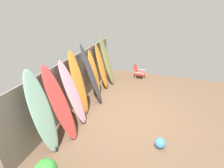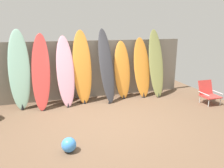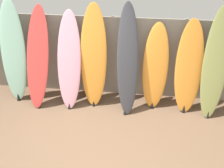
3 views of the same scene
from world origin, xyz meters
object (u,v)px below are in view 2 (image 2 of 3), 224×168
object	(u,v)px
surfboard_pink_2	(65,71)
surfboard_orange_6	(142,68)
surfboard_orange_5	(122,70)
surfboard_red_1	(41,72)
surfboard_olive_7	(156,64)
beach_chair	(208,92)
surfboard_orange_3	(82,67)
surfboard_charcoal_4	(106,66)
beach_ball	(69,145)
surfboard_seafoam_0	(19,70)

from	to	relation	value
surfboard_pink_2	surfboard_orange_6	world-z (taller)	surfboard_pink_2
surfboard_orange_5	surfboard_red_1	bearing A→B (deg)	-176.92
surfboard_olive_7	beach_chair	world-z (taller)	surfboard_olive_7
surfboard_olive_7	surfboard_orange_3	bearing A→B (deg)	178.70
surfboard_olive_7	surfboard_pink_2	bearing A→B (deg)	-179.60
surfboard_orange_3	surfboard_charcoal_4	xyz separation A→B (m)	(0.70, -0.11, 0.02)
beach_ball	surfboard_charcoal_4	bearing A→B (deg)	60.42
surfboard_orange_5	surfboard_orange_6	size ratio (longest dim) A/B	0.95
surfboard_red_1	surfboard_orange_5	xyz separation A→B (m)	(2.42, 0.13, -0.13)
surfboard_red_1	surfboard_pink_2	distance (m)	0.66
surfboard_seafoam_0	surfboard_red_1	size ratio (longest dim) A/B	1.06
surfboard_orange_3	surfboard_orange_5	distance (m)	1.27
surfboard_orange_3	beach_chair	world-z (taller)	surfboard_orange_3
surfboard_pink_2	surfboard_olive_7	world-z (taller)	surfboard_olive_7
surfboard_orange_6	surfboard_olive_7	world-z (taller)	surfboard_olive_7
surfboard_seafoam_0	surfboard_charcoal_4	distance (m)	2.42
surfboard_red_1	surfboard_orange_5	world-z (taller)	surfboard_red_1
surfboard_red_1	beach_chair	bearing A→B (deg)	-13.70
surfboard_charcoal_4	surfboard_orange_6	xyz separation A→B (m)	(1.21, 0.12, -0.15)
surfboard_orange_3	surfboard_olive_7	bearing A→B (deg)	-1.30
surfboard_olive_7	surfboard_orange_5	bearing A→B (deg)	175.10
surfboard_charcoal_4	surfboard_olive_7	distance (m)	1.68
surfboard_olive_7	beach_chair	size ratio (longest dim) A/B	3.25
surfboard_pink_2	surfboard_red_1	bearing A→B (deg)	-178.77
surfboard_seafoam_0	surfboard_charcoal_4	world-z (taller)	surfboard_charcoal_4
surfboard_red_1	surfboard_pink_2	size ratio (longest dim) A/B	1.04
surfboard_orange_6	surfboard_seafoam_0	bearing A→B (deg)	-179.90
surfboard_seafoam_0	surfboard_orange_3	xyz separation A→B (m)	(1.71, -0.00, -0.01)
surfboard_red_1	surfboard_pink_2	world-z (taller)	surfboard_red_1
surfboard_red_1	surfboard_orange_3	bearing A→B (deg)	4.38
beach_chair	surfboard_olive_7	bearing A→B (deg)	137.37
surfboard_charcoal_4	beach_ball	xyz separation A→B (m)	(-1.44, -2.54, -0.94)
surfboard_red_1	surfboard_orange_3	distance (m)	1.16
surfboard_charcoal_4	beach_ball	size ratio (longest dim) A/B	7.99
surfboard_orange_6	beach_chair	bearing A→B (deg)	-37.76
surfboard_red_1	surfboard_orange_3	size ratio (longest dim) A/B	0.96
beach_chair	beach_ball	xyz separation A→B (m)	(-4.25, -1.42, -0.19)
surfboard_orange_3	beach_chair	distance (m)	3.79
surfboard_red_1	beach_chair	world-z (taller)	surfboard_red_1
surfboard_charcoal_4	beach_chair	distance (m)	3.11
surfboard_orange_5	beach_ball	xyz separation A→B (m)	(-2.00, -2.69, -0.75)
surfboard_orange_3	surfboard_charcoal_4	size ratio (longest dim) A/B	0.98
surfboard_charcoal_4	surfboard_olive_7	bearing A→B (deg)	2.05
surfboard_orange_6	surfboard_orange_3	bearing A→B (deg)	-179.75
surfboard_red_1	surfboard_orange_6	distance (m)	3.08
surfboard_orange_6	beach_ball	distance (m)	3.84
surfboard_orange_6	surfboard_olive_7	size ratio (longest dim) A/B	0.88
surfboard_seafoam_0	surfboard_olive_7	size ratio (longest dim) A/B	1.01
surfboard_red_1	beach_ball	bearing A→B (deg)	-80.66
surfboard_seafoam_0	surfboard_orange_6	xyz separation A→B (m)	(3.63, 0.01, -0.15)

